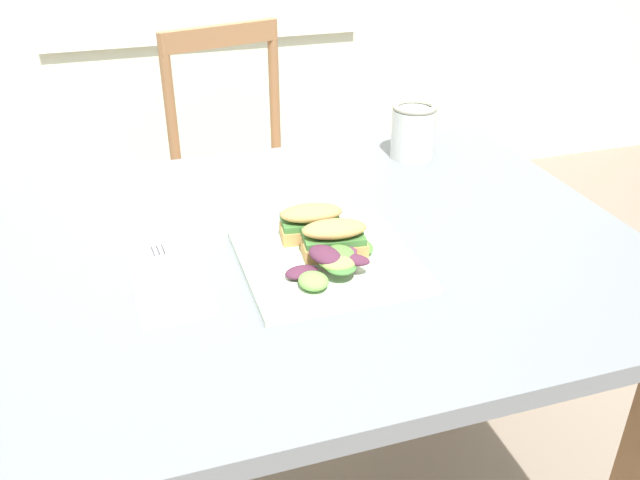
# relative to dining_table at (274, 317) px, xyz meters

# --- Properties ---
(dining_table) EXTENTS (1.19, 0.82, 0.74)m
(dining_table) POSITION_rel_dining_table_xyz_m (0.00, 0.00, 0.00)
(dining_table) COLOR slate
(dining_table) RESTS_ON ground
(chair_wooden_far) EXTENTS (0.49, 0.49, 0.87)m
(chair_wooden_far) POSITION_rel_dining_table_xyz_m (0.15, 0.91, -0.16)
(chair_wooden_far) COLOR #8E6642
(chair_wooden_far) RESTS_ON ground
(plate_lunch) EXTENTS (0.26, 0.26, 0.01)m
(plate_lunch) POSITION_rel_dining_table_xyz_m (0.07, -0.07, 0.14)
(plate_lunch) COLOR beige
(plate_lunch) RESTS_ON dining_table
(sandwich_half_front) EXTENTS (0.10, 0.07, 0.06)m
(sandwich_half_front) POSITION_rel_dining_table_xyz_m (0.08, -0.06, 0.17)
(sandwich_half_front) COLOR tan
(sandwich_half_front) RESTS_ON plate_lunch
(sandwich_half_back) EXTENTS (0.10, 0.07, 0.06)m
(sandwich_half_back) POSITION_rel_dining_table_xyz_m (0.07, -0.00, 0.17)
(sandwich_half_back) COLOR tan
(sandwich_half_back) RESTS_ON plate_lunch
(salad_mixed_greens) EXTENTS (0.15, 0.13, 0.04)m
(salad_mixed_greens) POSITION_rel_dining_table_xyz_m (0.07, -0.10, 0.16)
(salad_mixed_greens) COLOR #6B9E47
(salad_mixed_greens) RESTS_ON plate_lunch
(napkin_folded) EXTENTS (0.11, 0.23, 0.00)m
(napkin_folded) POSITION_rel_dining_table_xyz_m (-0.17, -0.04, 0.14)
(napkin_folded) COLOR white
(napkin_folded) RESTS_ON dining_table
(fork_on_napkin) EXTENTS (0.03, 0.19, 0.00)m
(fork_on_napkin) POSITION_rel_dining_table_xyz_m (-0.17, -0.02, 0.14)
(fork_on_napkin) COLOR silver
(fork_on_napkin) RESTS_ON napkin_folded
(mason_jar_iced_tea) EXTENTS (0.09, 0.09, 0.11)m
(mason_jar_iced_tea) POSITION_rel_dining_table_xyz_m (0.37, 0.28, 0.19)
(mason_jar_iced_tea) COLOR #995623
(mason_jar_iced_tea) RESTS_ON dining_table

